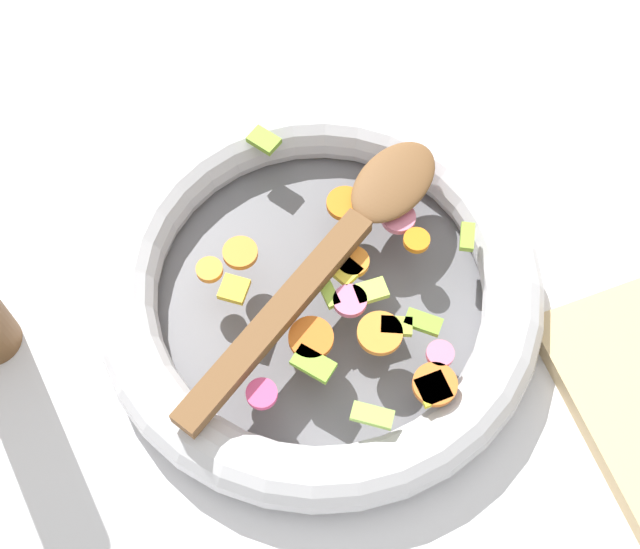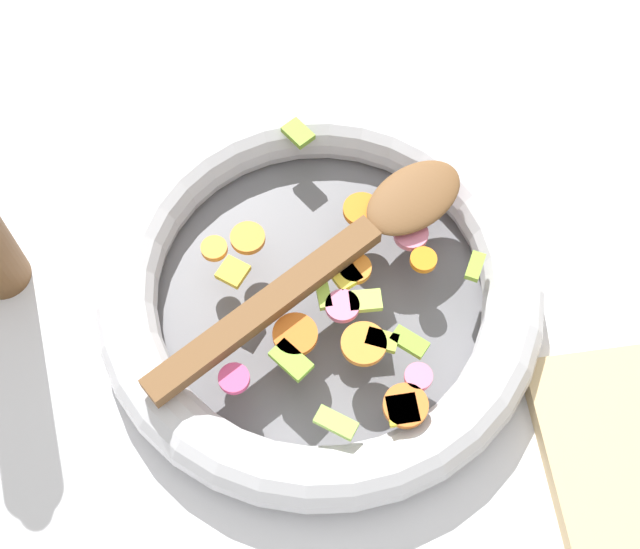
{
  "view_description": "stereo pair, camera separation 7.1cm",
  "coord_description": "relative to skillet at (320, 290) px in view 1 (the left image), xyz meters",
  "views": [
    {
      "loc": [
        0.11,
        0.3,
        0.68
      ],
      "look_at": [
        0.0,
        0.0,
        0.05
      ],
      "focal_mm": 50.0,
      "sensor_mm": 36.0,
      "label": 1
    },
    {
      "loc": [
        0.04,
        0.32,
        0.68
      ],
      "look_at": [
        0.0,
        0.0,
        0.05
      ],
      "focal_mm": 50.0,
      "sensor_mm": 36.0,
      "label": 2
    }
  ],
  "objects": [
    {
      "name": "ground_plane",
      "position": [
        0.0,
        0.0,
        -0.02
      ],
      "size": [
        4.0,
        4.0,
        0.0
      ],
      "primitive_type": "plane",
      "color": "silver"
    },
    {
      "name": "skillet",
      "position": [
        0.0,
        0.0,
        0.0
      ],
      "size": [
        0.37,
        0.37,
        0.05
      ],
      "color": "slate",
      "rests_on": "ground_plane"
    },
    {
      "name": "chopped_vegetables",
      "position": [
        -0.01,
        0.03,
        0.03
      ],
      "size": [
        0.23,
        0.29,
        0.01
      ],
      "color": "orange",
      "rests_on": "skillet"
    },
    {
      "name": "wooden_spoon",
      "position": [
        -0.02,
        -0.01,
        0.04
      ],
      "size": [
        0.28,
        0.2,
        0.01
      ],
      "color": "brown",
      "rests_on": "chopped_vegetables"
    }
  ]
}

